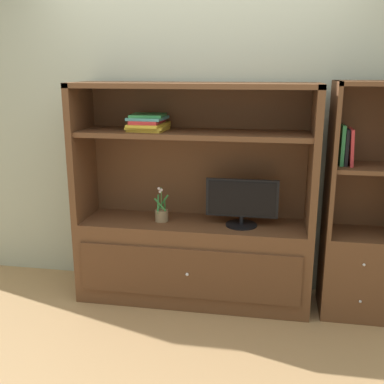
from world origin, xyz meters
The scene contains 8 objects.
ground_plane centered at (0.00, 0.00, 0.00)m, with size 8.00×8.00×0.00m, color tan.
painted_rear_wall centered at (0.00, 0.75, 1.40)m, with size 6.00×0.10×2.80m, color #ADB29E.
media_console centered at (0.00, 0.41, 0.52)m, with size 1.77×0.50×1.67m.
tv_monitor centered at (0.37, 0.38, 0.82)m, with size 0.53×0.23×0.35m.
potted_plant centered at (-0.24, 0.38, 0.69)m, with size 0.11×0.10×0.27m.
magazine_stack centered at (-0.34, 0.40, 1.38)m, with size 0.28×0.35×0.12m.
bookshelf_tall centered at (1.22, 0.41, 0.55)m, with size 0.52×0.42×1.69m.
upright_book_row centered at (1.07, 0.40, 1.24)m, with size 0.09×0.18×0.28m.
Camera 1 is at (0.56, -2.88, 1.76)m, focal length 43.13 mm.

